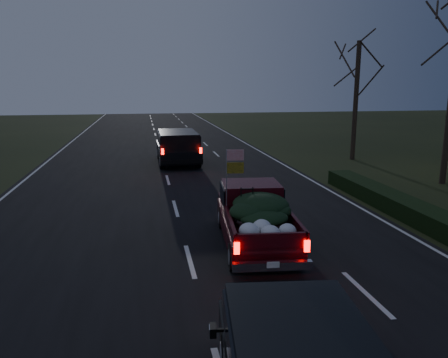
{
  "coord_description": "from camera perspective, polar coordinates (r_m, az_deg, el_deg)",
  "views": [
    {
      "loc": [
        -1.06,
        -10.58,
        4.49
      ],
      "look_at": [
        1.62,
        3.89,
        1.3
      ],
      "focal_mm": 35.0,
      "sensor_mm": 36.0,
      "label": 1
    }
  ],
  "objects": [
    {
      "name": "lead_suv",
      "position": [
        25.32,
        -6.06,
        4.58
      ],
      "size": [
        2.23,
        5.31,
        1.52
      ],
      "rotation": [
        0.0,
        0.0,
        0.0
      ],
      "color": "black",
      "rests_on": "ground"
    },
    {
      "name": "pickup_truck",
      "position": [
        12.4,
        4.1,
        -4.52
      ],
      "size": [
        2.22,
        4.84,
        2.46
      ],
      "rotation": [
        0.0,
        0.0,
        -0.09
      ],
      "color": "#3E0810",
      "rests_on": "ground"
    },
    {
      "name": "hedge_row",
      "position": [
        16.75,
        21.92,
        -3.17
      ],
      "size": [
        1.0,
        10.0,
        0.6
      ],
      "primitive_type": "cube",
      "color": "black",
      "rests_on": "ground"
    },
    {
      "name": "bare_tree_far",
      "position": [
        27.61,
        17.05,
        13.24
      ],
      "size": [
        3.6,
        3.6,
        7.0
      ],
      "color": "black",
      "rests_on": "ground"
    },
    {
      "name": "road_asphalt",
      "position": [
        11.54,
        -4.47,
        -10.65
      ],
      "size": [
        14.0,
        120.0,
        0.02
      ],
      "primitive_type": "cube",
      "color": "black",
      "rests_on": "ground"
    },
    {
      "name": "ground",
      "position": [
        11.54,
        -4.47,
        -10.7
      ],
      "size": [
        120.0,
        120.0,
        0.0
      ],
      "primitive_type": "plane",
      "color": "black",
      "rests_on": "ground"
    }
  ]
}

